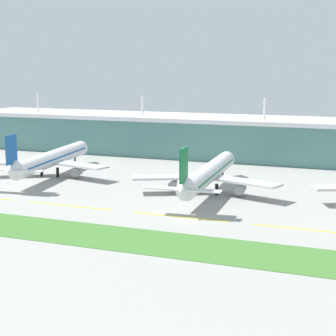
{
  "coord_description": "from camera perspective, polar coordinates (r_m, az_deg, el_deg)",
  "views": [
    {
      "loc": [
        47.8,
        -136.15,
        40.17
      ],
      "look_at": [
        -18.82,
        36.64,
        7.0
      ],
      "focal_mm": 60.53,
      "sensor_mm": 36.0,
      "label": 1
    }
  ],
  "objects": [
    {
      "name": "ground_plane",
      "position": [
        149.78,
        1.68,
        -5.41
      ],
      "size": [
        600.0,
        600.0,
        0.0
      ],
      "primitive_type": "plane",
      "color": "gray"
    },
    {
      "name": "terminal_building",
      "position": [
        249.09,
        9.87,
        2.9
      ],
      "size": [
        288.0,
        34.0,
        27.3
      ],
      "color": "slate",
      "rests_on": "ground"
    },
    {
      "name": "airliner_near_middle",
      "position": [
        214.37,
        -11.72,
        0.89
      ],
      "size": [
        48.33,
        67.56,
        18.9
      ],
      "color": "white",
      "rests_on": "ground"
    },
    {
      "name": "airliner_center",
      "position": [
        181.5,
        4.06,
        -0.58
      ],
      "size": [
        48.69,
        67.81,
        18.9
      ],
      "color": "silver",
      "rests_on": "ground"
    },
    {
      "name": "taxiway_stripe_mid_west",
      "position": [
        168.49,
        -9.85,
        -3.78
      ],
      "size": [
        28.0,
        0.7,
        0.04
      ],
      "primitive_type": "cube",
      "color": "yellow",
      "rests_on": "ground"
    },
    {
      "name": "taxiway_stripe_centre",
      "position": [
        154.2,
        1.1,
        -4.94
      ],
      "size": [
        28.0,
        0.7,
        0.04
      ],
      "primitive_type": "cube",
      "color": "yellow",
      "rests_on": "ground"
    },
    {
      "name": "taxiway_stripe_mid_east",
      "position": [
        146.56,
        13.76,
        -6.04
      ],
      "size": [
        28.0,
        0.7,
        0.04
      ],
      "primitive_type": "cube",
      "color": "yellow",
      "rests_on": "ground"
    },
    {
      "name": "grass_verge",
      "position": [
        132.1,
        -1.19,
        -7.53
      ],
      "size": [
        300.0,
        18.0,
        0.1
      ],
      "primitive_type": "cube",
      "color": "#3D702D",
      "rests_on": "ground"
    }
  ]
}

